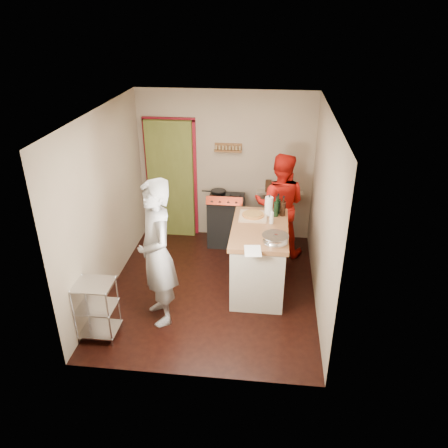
% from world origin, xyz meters
% --- Properties ---
extents(floor, '(3.50, 3.50, 0.00)m').
position_xyz_m(floor, '(0.00, 0.00, 0.00)').
color(floor, black).
rests_on(floor, ground).
extents(back_wall, '(3.00, 0.44, 2.60)m').
position_xyz_m(back_wall, '(-0.64, 1.78, 1.13)').
color(back_wall, gray).
rests_on(back_wall, ground).
extents(left_wall, '(0.04, 3.50, 2.60)m').
position_xyz_m(left_wall, '(-1.50, 0.00, 1.30)').
color(left_wall, gray).
rests_on(left_wall, ground).
extents(right_wall, '(0.04, 3.50, 2.60)m').
position_xyz_m(right_wall, '(1.50, 0.00, 1.30)').
color(right_wall, gray).
rests_on(right_wall, ground).
extents(ceiling, '(3.00, 3.50, 0.02)m').
position_xyz_m(ceiling, '(0.00, 0.00, 2.61)').
color(ceiling, white).
rests_on(ceiling, back_wall).
extents(stove, '(0.60, 0.63, 1.00)m').
position_xyz_m(stove, '(0.05, 1.42, 0.45)').
color(stove, black).
rests_on(stove, ground).
extents(wire_shelving, '(0.48, 0.40, 0.80)m').
position_xyz_m(wire_shelving, '(-1.28, -1.20, 0.44)').
color(wire_shelving, silver).
rests_on(wire_shelving, ground).
extents(island, '(0.79, 1.51, 1.32)m').
position_xyz_m(island, '(0.67, 0.10, 0.53)').
color(island, '#B8AF9C').
rests_on(island, ground).
extents(person_stripe, '(0.77, 0.86, 1.97)m').
position_xyz_m(person_stripe, '(-0.59, -0.75, 0.99)').
color(person_stripe, '#AEAFB3').
rests_on(person_stripe, ground).
extents(person_red, '(0.93, 0.77, 1.74)m').
position_xyz_m(person_red, '(0.95, 1.20, 0.87)').
color(person_red, '#B9140C').
rests_on(person_red, ground).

